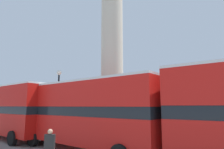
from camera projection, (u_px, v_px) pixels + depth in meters
The scene contains 6 objects.
ground_plane at pixel (112, 137), 17.77m from camera, with size 200.00×200.00×0.00m, color gray.
monument_column at pixel (112, 69), 18.73m from camera, with size 5.99×5.99×18.85m.
bus_a at pixel (8, 109), 17.41m from camera, with size 11.05×3.47×4.37m.
bus_c at pixel (84, 112), 12.53m from camera, with size 10.74×3.38×4.23m.
street_lamp at pixel (58, 98), 17.62m from camera, with size 0.45×0.45×5.90m.
pedestrian_by_plinth at pixel (49, 147), 8.68m from camera, with size 0.47×0.39×1.70m.
Camera 1 is at (10.51, -15.13, 2.70)m, focal length 32.00 mm.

